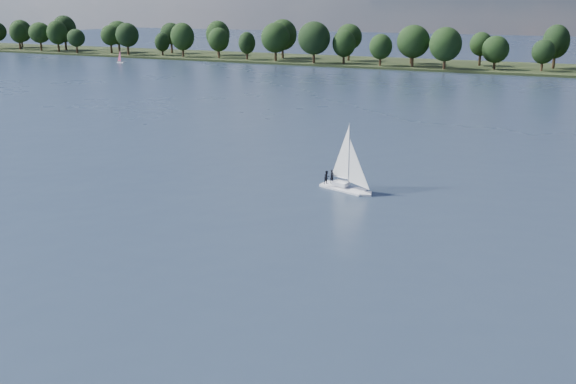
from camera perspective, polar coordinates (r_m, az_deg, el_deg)
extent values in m
plane|color=#233342|center=(122.86, 10.90, 6.08)|extent=(700.00, 700.00, 0.00)
cube|color=black|center=(232.07, 18.25, 10.37)|extent=(660.00, 40.00, 1.50)
cube|color=white|center=(77.24, 5.01, 0.17)|extent=(6.80, 3.73, 0.77)
cube|color=white|center=(77.03, 5.03, 0.72)|extent=(2.19, 1.69, 0.48)
cylinder|color=silver|center=(76.13, 5.10, 3.34)|extent=(0.12, 0.12, 7.71)
imported|color=black|center=(77.90, 3.93, 1.39)|extent=(0.58, 0.70, 1.66)
imported|color=black|center=(77.46, 3.48, 1.31)|extent=(0.91, 1.00, 1.66)
cube|color=white|center=(250.17, -14.62, 11.05)|extent=(3.16, 1.44, 0.50)
cylinder|color=silver|center=(249.97, -14.66, 11.62)|extent=(0.09, 0.09, 4.40)
cube|color=#575A5C|center=(286.04, -16.66, 11.53)|extent=(4.21, 2.46, 0.50)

